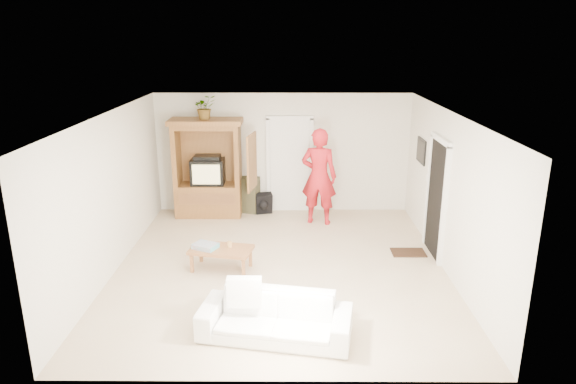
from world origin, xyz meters
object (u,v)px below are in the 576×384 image
armoire (209,174)px  sofa (275,317)px  coffee_table (221,251)px  man (319,177)px

armoire → sofa: size_ratio=1.08×
sofa → coffee_table: sofa is taller
armoire → sofa: (1.55, -4.75, -0.62)m
man → sofa: bearing=93.1°
armoire → coffee_table: armoire is taller
man → coffee_table: (-1.73, -2.24, -0.67)m
armoire → coffee_table: bearing=-77.8°
sofa → armoire: bearing=118.3°
armoire → sofa: armoire is taller
sofa → coffee_table: size_ratio=1.77×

